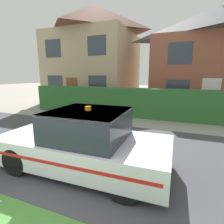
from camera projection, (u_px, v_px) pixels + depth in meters
road_strip at (104, 149)px, 5.47m from camera, size 28.00×5.33×0.01m
garden_hedge at (138, 103)px, 9.57m from camera, size 13.32×0.72×1.59m
police_car at (84, 142)px, 4.23m from camera, size 4.19×1.94×1.56m
house_left at (95, 53)px, 15.56m from camera, size 7.04×6.93×8.20m
house_right at (215, 58)px, 12.14m from camera, size 8.60×5.50×6.83m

